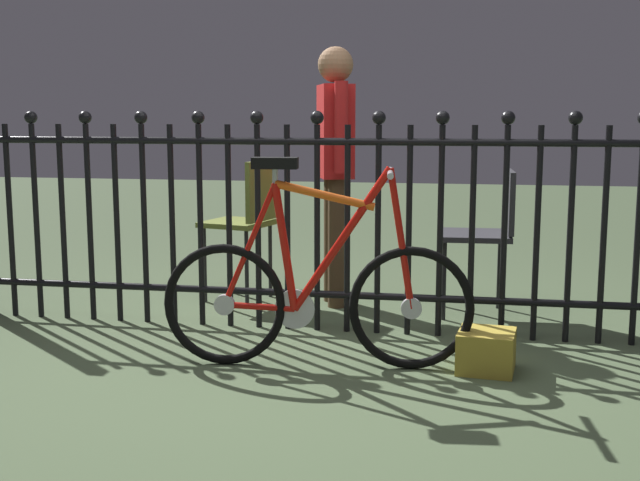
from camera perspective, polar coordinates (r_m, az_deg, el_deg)
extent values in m
plane|color=#495A3C|center=(3.74, -0.82, -8.80)|extent=(20.00, 20.00, 0.00)
cylinder|color=black|center=(4.88, -20.76, 1.26)|extent=(0.03, 0.03, 1.08)
cylinder|color=black|center=(4.80, -19.14, 1.23)|extent=(0.03, 0.03, 1.08)
sphere|color=black|center=(4.76, -19.49, 8.09)|extent=(0.07, 0.07, 0.07)
cylinder|color=black|center=(4.72, -17.46, 1.20)|extent=(0.03, 0.03, 1.08)
cylinder|color=black|center=(4.65, -15.74, 1.16)|extent=(0.03, 0.03, 1.08)
sphere|color=black|center=(4.61, -16.04, 8.24)|extent=(0.07, 0.07, 0.07)
cylinder|color=black|center=(4.59, -13.96, 1.13)|extent=(0.03, 0.03, 1.08)
cylinder|color=black|center=(4.52, -12.13, 1.09)|extent=(0.03, 0.03, 1.08)
sphere|color=black|center=(4.48, -12.37, 8.37)|extent=(0.07, 0.07, 0.07)
cylinder|color=black|center=(4.46, -10.25, 1.05)|extent=(0.03, 0.03, 1.08)
cylinder|color=black|center=(4.41, -8.32, 1.00)|extent=(0.03, 0.03, 1.08)
sphere|color=black|center=(4.37, -8.49, 8.47)|extent=(0.07, 0.07, 0.07)
cylinder|color=black|center=(4.36, -6.35, 0.95)|extent=(0.03, 0.03, 1.08)
cylinder|color=black|center=(4.32, -4.33, 0.91)|extent=(0.03, 0.03, 1.08)
sphere|color=black|center=(4.28, -4.42, 8.53)|extent=(0.07, 0.07, 0.07)
cylinder|color=black|center=(4.28, -2.28, 0.86)|extent=(0.03, 0.03, 1.08)
cylinder|color=black|center=(4.25, -0.20, 0.80)|extent=(0.03, 0.03, 1.08)
sphere|color=black|center=(4.21, -0.20, 8.55)|extent=(0.07, 0.07, 0.07)
cylinder|color=black|center=(4.23, 1.91, 0.75)|extent=(0.03, 0.03, 1.08)
cylinder|color=black|center=(4.21, 4.05, 0.69)|extent=(0.03, 0.03, 1.08)
sphere|color=black|center=(4.16, 4.13, 8.53)|extent=(0.07, 0.07, 0.07)
cylinder|color=black|center=(4.19, 6.20, 0.63)|extent=(0.03, 0.03, 1.08)
cylinder|color=black|center=(4.18, 8.36, 0.58)|extent=(0.03, 0.03, 1.08)
sphere|color=black|center=(4.14, 8.54, 8.45)|extent=(0.07, 0.07, 0.07)
cylinder|color=black|center=(4.18, 10.53, 0.52)|extent=(0.03, 0.03, 1.08)
cylinder|color=black|center=(4.19, 12.70, 0.46)|extent=(0.03, 0.03, 1.08)
sphere|color=black|center=(4.14, 12.97, 8.33)|extent=(0.07, 0.07, 0.07)
cylinder|color=black|center=(4.19, 14.86, 0.40)|extent=(0.03, 0.03, 1.08)
cylinder|color=black|center=(4.21, 17.01, 0.33)|extent=(0.03, 0.03, 1.08)
sphere|color=black|center=(4.17, 17.37, 8.15)|extent=(0.07, 0.07, 0.07)
cylinder|color=black|center=(4.23, 19.14, 0.27)|extent=(0.03, 0.03, 1.08)
cylinder|color=black|center=(4.26, 21.25, 0.21)|extent=(0.03, 0.03, 1.08)
cylinder|color=black|center=(4.30, 0.84, -3.78)|extent=(3.96, 0.04, 0.04)
cylinder|color=black|center=(4.20, 0.86, 6.90)|extent=(3.96, 0.04, 0.04)
torus|color=black|center=(3.73, -6.66, -4.46)|extent=(0.56, 0.09, 0.56)
cylinder|color=silver|center=(3.73, -6.66, -4.46)|extent=(0.10, 0.04, 0.09)
torus|color=black|center=(3.66, 6.38, -4.71)|extent=(0.56, 0.09, 0.56)
cylinder|color=silver|center=(3.66, 6.38, -4.71)|extent=(0.10, 0.04, 0.09)
cylinder|color=red|center=(3.61, 1.52, 0.04)|extent=(0.45, 0.08, 0.65)
cylinder|color=#EA5914|center=(3.59, 0.33, 3.17)|extent=(0.45, 0.08, 0.14)
cylinder|color=red|center=(3.64, -2.45, -0.45)|extent=(0.12, 0.05, 0.57)
cylinder|color=red|center=(3.71, -4.23, -4.63)|extent=(0.32, 0.06, 0.04)
cylinder|color=red|center=(3.66, -4.93, -0.31)|extent=(0.26, 0.05, 0.56)
cylinder|color=red|center=(3.60, 5.66, 0.10)|extent=(0.13, 0.04, 0.62)
cylinder|color=silver|center=(3.57, 4.92, 4.87)|extent=(0.03, 0.03, 0.02)
cylinder|color=silver|center=(3.57, 4.92, 4.71)|extent=(0.07, 0.40, 0.03)
cylinder|color=silver|center=(3.61, -3.15, 4.53)|extent=(0.03, 0.03, 0.07)
cube|color=black|center=(3.60, -3.16, 5.41)|extent=(0.21, 0.11, 0.05)
cylinder|color=silver|center=(3.69, -1.77, -4.79)|extent=(0.18, 0.03, 0.18)
cylinder|color=black|center=(4.57, 8.63, -2.80)|extent=(0.02, 0.02, 0.44)
cylinder|color=black|center=(4.88, 8.60, -2.05)|extent=(0.02, 0.02, 0.44)
cylinder|color=black|center=(4.58, 12.66, -2.88)|extent=(0.02, 0.02, 0.44)
cylinder|color=black|center=(4.90, 12.37, -2.12)|extent=(0.02, 0.02, 0.44)
cube|color=#2D2D33|center=(4.69, 10.64, 0.36)|extent=(0.42, 0.42, 0.03)
cube|color=#2D2D33|center=(4.68, 13.05, 2.67)|extent=(0.05, 0.38, 0.34)
cylinder|color=black|center=(4.99, -8.03, -1.69)|extent=(0.02, 0.02, 0.46)
cylinder|color=black|center=(5.24, -6.30, -1.16)|extent=(0.02, 0.02, 0.46)
cylinder|color=black|center=(4.84, -5.12, -1.96)|extent=(0.02, 0.02, 0.46)
cylinder|color=black|center=(5.09, -3.48, -1.41)|extent=(0.02, 0.02, 0.46)
cube|color=olive|center=(5.00, -5.78, 1.20)|extent=(0.45, 0.45, 0.03)
cube|color=olive|center=(4.89, -4.06, 3.47)|extent=(0.12, 0.34, 0.36)
cylinder|color=#4C3823|center=(4.79, 1.21, -0.20)|extent=(0.11, 0.11, 0.76)
cylinder|color=#4C3823|center=(4.95, 0.91, 0.09)|extent=(0.11, 0.11, 0.76)
cube|color=red|center=(4.82, 1.08, 7.60)|extent=(0.27, 0.34, 0.54)
cylinder|color=red|center=(4.62, 1.48, 7.88)|extent=(0.08, 0.08, 0.51)
cylinder|color=red|center=(5.01, 0.71, 7.96)|extent=(0.08, 0.08, 0.51)
sphere|color=#8C6647|center=(4.82, 1.09, 12.15)|extent=(0.21, 0.21, 0.21)
cube|color=#B29933|center=(3.73, 11.50, -7.55)|extent=(0.27, 0.27, 0.18)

